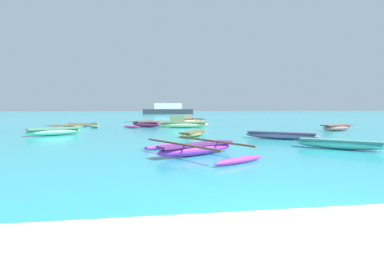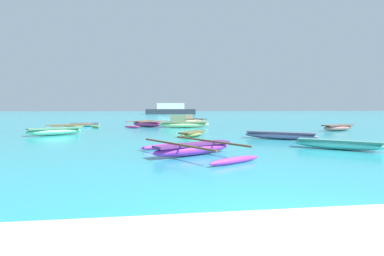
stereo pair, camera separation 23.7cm
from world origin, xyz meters
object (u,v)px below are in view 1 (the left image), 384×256
Objects in this scene: moored_boat_10 at (340,144)px; moored_boat_3 at (146,124)px; moored_boat_5 at (72,127)px; moored_boat_8 at (281,135)px; moored_boat_1 at (197,149)px; moored_boat_7 at (54,131)px; distant_ferry at (168,110)px; moored_boat_4 at (83,124)px; moored_boat_2 at (193,134)px; moored_boat_9 at (190,120)px; moored_boat_6 at (337,127)px; moored_boat_0 at (182,123)px.

moored_boat_3 is at bearing 157.17° from moored_boat_10.
moored_boat_8 is at bearing 17.14° from moored_boat_5.
moored_boat_10 is at bearing -24.22° from moored_boat_1.
moored_boat_7 is 0.26× the size of distant_ferry.
moored_boat_5 is at bearing -110.84° from moored_boat_4.
moored_boat_2 is 7.59m from moored_boat_10.
moored_boat_4 is 7.97m from moored_boat_7.
moored_boat_10 is at bearing -87.47° from distant_ferry.
moored_boat_7 is at bearing -85.31° from moored_boat_3.
moored_boat_3 is at bearing -96.02° from distant_ferry.
moored_boat_4 is at bearing 83.19° from moored_boat_1.
moored_boat_9 is at bearing -90.58° from distant_ferry.
moored_boat_7 is at bearing -107.11° from moored_boat_4.
moored_boat_3 is at bearing 66.63° from moored_boat_1.
moored_boat_5 is at bearing -102.14° from distant_ferry.
moored_boat_6 is (13.27, -5.95, -0.00)m from moored_boat_3.
moored_boat_3 reaches higher than moored_boat_2.
moored_boat_9 is (1.83, 14.61, 0.11)m from moored_boat_2.
moored_boat_5 is at bearing 84.30° from moored_boat_2.
moored_boat_10 is (-5.69, -8.54, -0.03)m from moored_boat_6.
distant_ferry is at bearing 62.92° from moored_boat_9.
moored_boat_3 reaches higher than moored_boat_1.
moored_boat_10 is (12.85, -7.77, -0.04)m from moored_boat_7.
moored_boat_7 is at bearing -144.45° from moored_boat_0.
moored_boat_10 is at bearing -19.59° from moored_boat_3.
moored_boat_1 is at bearing -8.51° from moored_boat_5.
moored_boat_2 is 9.12m from moored_boat_3.
moored_boat_2 is at bearing 52.26° from moored_boat_1.
moored_boat_6 is 14.74m from moored_boat_9.
moored_boat_1 is 61.60m from distant_ferry.
moored_boat_6 is (18.54, -7.20, 0.04)m from moored_boat_4.
distant_ferry is at bearing 126.76° from moored_boat_3.
moored_boat_0 is 13.90m from moored_boat_10.
moored_boat_7 is at bearing 162.79° from moored_boat_6.
moored_boat_10 reaches higher than moored_boat_4.
moored_boat_3 is 12.71m from moored_boat_8.
moored_boat_3 is 1.41× the size of moored_boat_4.
moored_boat_3 reaches higher than moored_boat_8.
moored_boat_7 is 0.73× the size of moored_boat_9.
moored_boat_6 is 53.04m from distant_ferry.
moored_boat_2 is 0.55× the size of moored_boat_9.
moored_boat_1 reaches higher than moored_boat_7.
moored_boat_1 is (-1.05, -13.68, -0.14)m from moored_boat_0.
moored_boat_9 reaches higher than moored_boat_4.
moored_boat_4 is at bearing 170.40° from moored_boat_8.
moored_boat_2 is at bearing -68.62° from moored_boat_4.
moored_boat_1 is at bearing -123.74° from moored_boat_9.
moored_boat_1 is 1.51× the size of moored_boat_7.
moored_boat_0 is 11.35m from moored_boat_6.
moored_boat_5 is 19.21m from moored_boat_6.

